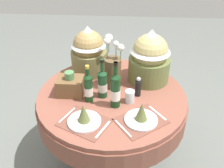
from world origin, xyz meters
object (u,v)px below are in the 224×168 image
dining_table (112,107)px  wine_bottle_left (115,90)px  place_setting_right (141,116)px  wine_bottle_right (102,83)px  wine_bottle_rear (88,87)px  gift_tub_back_right (150,55)px  gift_tub_back_left (89,49)px  flower_vase (113,69)px  woven_basket_side_left (71,85)px  tumbler_mid (130,96)px  place_setting_left (84,118)px  pepper_mill (138,87)px

dining_table → wine_bottle_left: bearing=-75.9°
place_setting_right → wine_bottle_right: (-0.30, 0.28, 0.08)m
wine_bottle_rear → gift_tub_back_right: gift_tub_back_right is taller
wine_bottle_left → gift_tub_back_left: size_ratio=0.86×
flower_vase → place_setting_right: bearing=-62.5°
wine_bottle_left → woven_basket_side_left: size_ratio=1.81×
wine_bottle_right → woven_basket_side_left: 0.27m
flower_vase → tumbler_mid: bearing=-56.6°
wine_bottle_left → wine_bottle_right: size_ratio=1.13×
gift_tub_back_right → woven_basket_side_left: 0.71m
place_setting_left → tumbler_mid: size_ratio=4.05×
dining_table → wine_bottle_left: size_ratio=3.26×
place_setting_left → place_setting_right: 0.41m
gift_tub_back_left → wine_bottle_right: bearing=-67.3°
pepper_mill → woven_basket_side_left: (-0.55, -0.02, 0.00)m
pepper_mill → wine_bottle_rear: bearing=-166.0°
place_setting_left → place_setting_right: (0.40, 0.04, 0.00)m
wine_bottle_right → place_setting_left: bearing=-107.0°
wine_bottle_rear → gift_tub_back_right: 0.60m
dining_table → wine_bottle_right: (-0.07, -0.03, 0.26)m
wine_bottle_left → gift_tub_back_left: bearing=118.2°
wine_bottle_right → gift_tub_back_right: gift_tub_back_right is taller
dining_table → gift_tub_back_left: gift_tub_back_left is taller
woven_basket_side_left → place_setting_right: bearing=-28.0°
place_setting_right → wine_bottle_left: size_ratio=1.11×
gift_tub_back_right → gift_tub_back_left: bearing=169.1°
dining_table → gift_tub_back_right: (0.31, 0.25, 0.38)m
dining_table → place_setting_left: place_setting_left is taller
wine_bottle_left → woven_basket_side_left: wine_bottle_left is taller
wine_bottle_rear → place_setting_left: bearing=-89.4°
tumbler_mid → pepper_mill: pepper_mill is taller
place_setting_right → wine_bottle_rear: bearing=151.5°
wine_bottle_right → wine_bottle_rear: bearing=-148.2°
pepper_mill → place_setting_left: bearing=-136.8°
tumbler_mid → gift_tub_back_right: 0.42m
pepper_mill → gift_tub_back_left: 0.59m
pepper_mill → gift_tub_back_left: (-0.44, 0.35, 0.15)m
wine_bottle_left → tumbler_mid: bearing=26.9°
gift_tub_back_left → place_setting_left: bearing=-85.2°
pepper_mill → woven_basket_side_left: bearing=-178.4°
tumbler_mid → wine_bottle_right: bearing=164.0°
gift_tub_back_right → wine_bottle_rear: bearing=-144.6°
wine_bottle_right → tumbler_mid: 0.24m
woven_basket_side_left → place_setting_left: bearing=-64.7°
place_setting_left → gift_tub_back_right: gift_tub_back_right is taller
dining_table → pepper_mill: 0.30m
place_setting_right → wine_bottle_left: 0.27m
place_setting_right → wine_bottle_right: size_ratio=1.26×
place_setting_right → woven_basket_side_left: bearing=152.0°
flower_vase → wine_bottle_right: (-0.07, -0.16, -0.04)m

